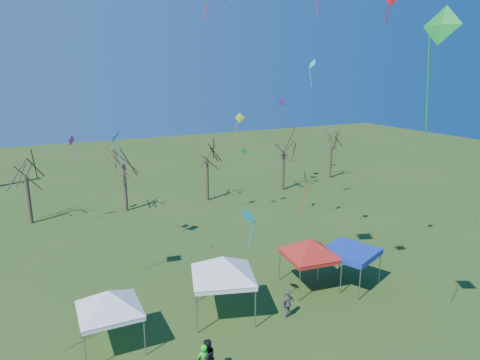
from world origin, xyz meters
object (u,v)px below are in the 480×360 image
object	(u,v)px
tree_5	(332,133)
person_dark	(207,358)
tree_4	(284,137)
tent_red	(311,242)
tent_white_west	(108,295)
tent_white_mid	(223,260)
tent_blue	(350,252)
tree_2	(122,147)
tree_1	(24,160)
person_grey	(288,304)
tree_3	(207,143)

from	to	relation	value
tree_5	person_dark	distance (m)	39.13
tree_4	tent_red	size ratio (longest dim) A/B	1.88
tent_white_west	person_dark	xyz separation A→B (m)	(3.39, -4.02, -1.96)
tent_white_mid	tent_blue	distance (m)	8.68
tree_2	tree_1	bearing A→B (deg)	178.15
tree_2	person_grey	xyz separation A→B (m)	(3.89, -22.79, -5.49)
tree_4	tent_white_west	xyz separation A→B (m)	(-23.02, -20.83, -3.19)
tree_2	tent_white_mid	bearing A→B (deg)	-87.81
tree_4	tent_red	xyz separation A→B (m)	(-10.76, -20.14, -3.04)
tree_3	person_grey	distance (m)	23.50
tent_white_mid	person_grey	bearing A→B (deg)	-29.98
tree_2	person_dark	size ratio (longest dim) A/B	4.48
person_dark	tent_white_west	bearing A→B (deg)	-63.81
tree_5	tent_blue	size ratio (longest dim) A/B	1.89
tree_2	tent_white_west	size ratio (longest dim) A/B	2.03
person_dark	tent_red	bearing A→B (deg)	-165.99
tree_1	person_grey	xyz separation A→B (m)	(12.29, -23.06, -4.99)
tent_white_west	tent_blue	bearing A→B (deg)	-0.66
tent_red	tree_2	bearing A→B (deg)	108.75
tree_5	tent_white_mid	bearing A→B (deg)	-138.09
tent_red	tree_1	bearing A→B (deg)	126.47
tent_white_mid	tent_red	bearing A→B (deg)	4.58
tree_3	tree_5	bearing A→B (deg)	6.52
tree_5	tent_white_west	size ratio (longest dim) A/B	1.85
tree_5	person_grey	xyz separation A→B (m)	(-22.20, -24.47, -4.93)
tree_4	person_dark	xyz separation A→B (m)	(-19.63, -24.85, -5.15)
tree_1	tent_white_west	size ratio (longest dim) A/B	1.87
tree_4	tent_red	world-z (taller)	tree_4
tree_3	tree_5	world-z (taller)	tree_3
tree_1	tent_red	bearing A→B (deg)	-53.53
tent_white_mid	tent_red	distance (m)	6.18
tree_5	tent_white_west	bearing A→B (deg)	-143.89
tree_1	tree_3	size ratio (longest dim) A/B	0.95
tent_white_mid	person_dark	bearing A→B (deg)	-122.70
tent_red	person_dark	size ratio (longest dim) A/B	2.30
tree_4	tree_3	bearing A→B (deg)	179.74
tree_2	person_grey	world-z (taller)	tree_2
tent_red	tent_white_mid	bearing A→B (deg)	-175.42
tree_2	person_grey	distance (m)	23.76
tree_2	tree_3	bearing A→B (deg)	-2.27
person_grey	tent_blue	bearing A→B (deg)	-179.19
tent_blue	tree_1	bearing A→B (deg)	129.43
tree_2	tree_5	bearing A→B (deg)	3.70
tree_3	tree_5	xyz separation A→B (m)	(17.69, 2.02, -0.35)
tree_3	person_dark	bearing A→B (deg)	-112.49
tree_3	tree_4	xyz separation A→B (m)	(9.32, -0.04, -0.02)
tent_white_west	tent_red	xyz separation A→B (m)	(12.26, 0.70, 0.14)
tree_5	tent_white_mid	xyz separation A→B (m)	(-25.29, -22.69, -2.45)
tree_3	tent_white_mid	size ratio (longest dim) A/B	1.80
tent_red	tree_4	bearing A→B (deg)	61.88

